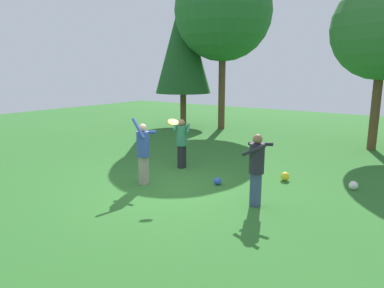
{
  "coord_description": "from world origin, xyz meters",
  "views": [
    {
      "loc": [
        5.65,
        -6.83,
        3.02
      ],
      "look_at": [
        0.19,
        0.82,
        1.05
      ],
      "focal_mm": 32.55,
      "sensor_mm": 36.0,
      "label": 1
    }
  ],
  "objects_px": {
    "person_catcher": "(257,164)",
    "ball_blue": "(217,181)",
    "tree_right": "(384,29)",
    "ball_yellow": "(285,176)",
    "tree_far_left": "(183,43)",
    "frisbee": "(173,122)",
    "person_thrower": "(143,149)",
    "tree_left": "(223,12)",
    "ball_white": "(353,185)",
    "person_bystander": "(182,139)"
  },
  "relations": [
    {
      "from": "person_catcher",
      "to": "ball_blue",
      "type": "height_order",
      "value": "person_catcher"
    },
    {
      "from": "ball_blue",
      "to": "tree_right",
      "type": "height_order",
      "value": "tree_right"
    },
    {
      "from": "ball_blue",
      "to": "tree_right",
      "type": "relative_size",
      "value": 0.03
    },
    {
      "from": "ball_yellow",
      "to": "tree_far_left",
      "type": "xyz_separation_m",
      "value": [
        -8.33,
        6.33,
        4.38
      ]
    },
    {
      "from": "frisbee",
      "to": "tree_right",
      "type": "distance_m",
      "value": 9.3
    },
    {
      "from": "person_thrower",
      "to": "tree_far_left",
      "type": "relative_size",
      "value": 0.25
    },
    {
      "from": "person_catcher",
      "to": "ball_blue",
      "type": "bearing_deg",
      "value": -31.76
    },
    {
      "from": "ball_blue",
      "to": "tree_left",
      "type": "relative_size",
      "value": 0.02
    },
    {
      "from": "ball_blue",
      "to": "ball_yellow",
      "type": "bearing_deg",
      "value": 46.12
    },
    {
      "from": "person_catcher",
      "to": "ball_white",
      "type": "distance_m",
      "value": 3.1
    },
    {
      "from": "tree_left",
      "to": "person_thrower",
      "type": "bearing_deg",
      "value": -71.54
    },
    {
      "from": "tree_far_left",
      "to": "tree_left",
      "type": "relative_size",
      "value": 0.85
    },
    {
      "from": "tree_left",
      "to": "ball_blue",
      "type": "bearing_deg",
      "value": -59.77
    },
    {
      "from": "person_thrower",
      "to": "frisbee",
      "type": "xyz_separation_m",
      "value": [
        0.91,
        0.17,
        0.77
      ]
    },
    {
      "from": "frisbee",
      "to": "ball_yellow",
      "type": "relative_size",
      "value": 1.46
    },
    {
      "from": "person_bystander",
      "to": "frisbee",
      "type": "distance_m",
      "value": 2.19
    },
    {
      "from": "tree_far_left",
      "to": "person_thrower",
      "type": "bearing_deg",
      "value": -59.06
    },
    {
      "from": "person_thrower",
      "to": "person_catcher",
      "type": "height_order",
      "value": "person_thrower"
    },
    {
      "from": "person_catcher",
      "to": "ball_white",
      "type": "height_order",
      "value": "person_catcher"
    },
    {
      "from": "tree_right",
      "to": "person_catcher",
      "type": "bearing_deg",
      "value": -98.29
    },
    {
      "from": "person_catcher",
      "to": "tree_far_left",
      "type": "height_order",
      "value": "tree_far_left"
    },
    {
      "from": "person_catcher",
      "to": "ball_blue",
      "type": "relative_size",
      "value": 8.13
    },
    {
      "from": "person_catcher",
      "to": "tree_right",
      "type": "distance_m",
      "value": 8.87
    },
    {
      "from": "person_thrower",
      "to": "ball_white",
      "type": "relative_size",
      "value": 8.03
    },
    {
      "from": "ball_blue",
      "to": "person_bystander",
      "type": "bearing_deg",
      "value": 156.47
    },
    {
      "from": "ball_blue",
      "to": "tree_right",
      "type": "bearing_deg",
      "value": 69.88
    },
    {
      "from": "person_bystander",
      "to": "frisbee",
      "type": "height_order",
      "value": "frisbee"
    },
    {
      "from": "person_bystander",
      "to": "person_catcher",
      "type": "bearing_deg",
      "value": 33.32
    },
    {
      "from": "frisbee",
      "to": "ball_blue",
      "type": "relative_size",
      "value": 1.79
    },
    {
      "from": "person_catcher",
      "to": "tree_right",
      "type": "bearing_deg",
      "value": -102.23
    },
    {
      "from": "person_bystander",
      "to": "tree_left",
      "type": "bearing_deg",
      "value": 170.65
    },
    {
      "from": "tree_far_left",
      "to": "tree_left",
      "type": "height_order",
      "value": "tree_left"
    },
    {
      "from": "person_thrower",
      "to": "ball_blue",
      "type": "bearing_deg",
      "value": 23.04
    },
    {
      "from": "frisbee",
      "to": "tree_left",
      "type": "height_order",
      "value": "tree_left"
    },
    {
      "from": "ball_white",
      "to": "ball_blue",
      "type": "bearing_deg",
      "value": -150.86
    },
    {
      "from": "tree_left",
      "to": "tree_right",
      "type": "relative_size",
      "value": 1.31
    },
    {
      "from": "ball_white",
      "to": "person_catcher",
      "type": "bearing_deg",
      "value": -122.57
    },
    {
      "from": "frisbee",
      "to": "ball_white",
      "type": "xyz_separation_m",
      "value": [
        3.85,
        2.66,
        -1.65
      ]
    },
    {
      "from": "person_catcher",
      "to": "tree_far_left",
      "type": "bearing_deg",
      "value": -49.16
    },
    {
      "from": "person_bystander",
      "to": "tree_far_left",
      "type": "height_order",
      "value": "tree_far_left"
    },
    {
      "from": "person_catcher",
      "to": "ball_yellow",
      "type": "relative_size",
      "value": 6.63
    },
    {
      "from": "frisbee",
      "to": "tree_far_left",
      "type": "relative_size",
      "value": 0.05
    },
    {
      "from": "person_thrower",
      "to": "tree_left",
      "type": "height_order",
      "value": "tree_left"
    },
    {
      "from": "ball_yellow",
      "to": "ball_white",
      "type": "xyz_separation_m",
      "value": [
        1.73,
        0.31,
        -0.01
      ]
    },
    {
      "from": "tree_left",
      "to": "frisbee",
      "type": "bearing_deg",
      "value": -66.29
    },
    {
      "from": "ball_white",
      "to": "frisbee",
      "type": "bearing_deg",
      "value": -145.36
    },
    {
      "from": "ball_yellow",
      "to": "tree_right",
      "type": "xyz_separation_m",
      "value": [
        1.3,
        5.84,
        4.43
      ]
    },
    {
      "from": "ball_blue",
      "to": "frisbee",
      "type": "bearing_deg",
      "value": -129.14
    },
    {
      "from": "ball_white",
      "to": "tree_right",
      "type": "bearing_deg",
      "value": 94.42
    },
    {
      "from": "tree_far_left",
      "to": "frisbee",
      "type": "bearing_deg",
      "value": -54.41
    }
  ]
}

